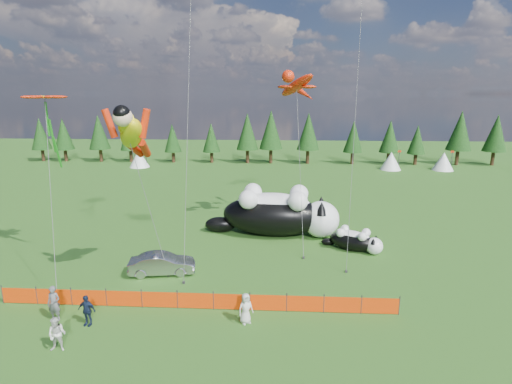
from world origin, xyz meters
The scene contains 15 objects.
ground centered at (0.00, 0.00, 0.00)m, with size 160.00×160.00×0.00m, color #15390A.
safety_fence centered at (0.00, -3.00, 0.50)m, with size 22.06×0.06×1.10m.
tree_line centered at (0.00, 45.00, 4.00)m, with size 90.00×4.00×8.00m, color black, non-canonical shape.
festival_tents centered at (11.00, 40.00, 1.40)m, with size 50.00×3.20×2.80m, color white, non-canonical shape.
cat_large centered at (4.55, 9.26, 1.94)m, with size 11.33×4.65×4.09m.
cat_small centered at (10.32, 6.11, 0.81)m, with size 4.39×3.10×1.71m.
car centered at (-3.09, 1.27, 0.70)m, with size 1.49×4.26×1.40m, color #A7A6AB.
spectator_a centered at (-7.09, -4.55, 0.96)m, with size 0.70×0.46×1.92m, color #56575B.
spectator_b centered at (-5.57, -6.99, 0.83)m, with size 0.81×0.48×1.66m, color silver.
spectator_c centered at (-5.20, -4.86, 0.83)m, with size 0.97×0.50×1.66m, color #131E36.
spectator_e centered at (2.87, -4.21, 0.82)m, with size 0.80×0.52×1.64m, color silver.
superhero_kite centered at (-3.77, -0.67, 9.37)m, with size 5.07×5.24×11.30m.
gecko_kite centered at (5.88, 11.79, 12.21)m, with size 6.11×11.21×14.44m.
flower_kite centered at (-10.30, 2.37, 11.19)m, with size 4.42×7.42×12.75m.
diamond_kite_a centered at (-1.43, 5.46, 17.45)m, with size 0.94×6.30×19.66m.
Camera 1 is at (4.44, -22.61, 11.53)m, focal length 28.00 mm.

